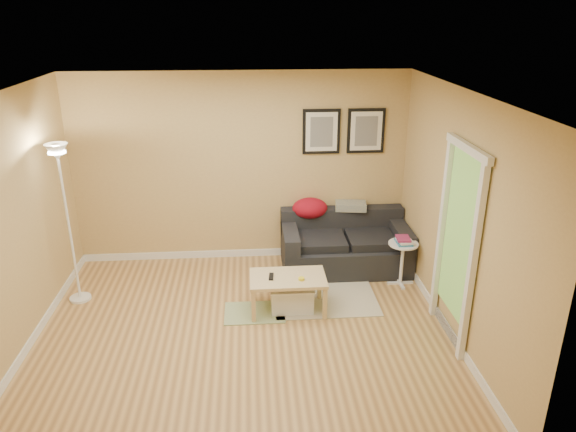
% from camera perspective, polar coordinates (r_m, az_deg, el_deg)
% --- Properties ---
extents(floor, '(4.50, 4.50, 0.00)m').
position_cam_1_polar(floor, '(6.00, -4.74, -12.53)').
color(floor, tan).
rests_on(floor, ground).
extents(ceiling, '(4.50, 4.50, 0.00)m').
position_cam_1_polar(ceiling, '(5.04, -5.66, 12.82)').
color(ceiling, white).
rests_on(ceiling, wall_back).
extents(wall_back, '(4.50, 0.00, 4.50)m').
position_cam_1_polar(wall_back, '(7.28, -5.03, 5.02)').
color(wall_back, tan).
rests_on(wall_back, ground).
extents(wall_front, '(4.50, 0.00, 4.50)m').
position_cam_1_polar(wall_front, '(3.62, -5.42, -13.11)').
color(wall_front, tan).
rests_on(wall_front, ground).
extents(wall_left, '(0.00, 4.00, 4.00)m').
position_cam_1_polar(wall_left, '(5.88, -27.65, -1.50)').
color(wall_left, tan).
rests_on(wall_left, ground).
extents(wall_right, '(0.00, 4.00, 4.00)m').
position_cam_1_polar(wall_right, '(5.80, 17.67, -0.30)').
color(wall_right, tan).
rests_on(wall_right, ground).
extents(baseboard_back, '(4.50, 0.02, 0.10)m').
position_cam_1_polar(baseboard_back, '(7.71, -4.73, -3.95)').
color(baseboard_back, white).
rests_on(baseboard_back, ground).
extents(baseboard_left, '(0.02, 4.00, 0.10)m').
position_cam_1_polar(baseboard_left, '(6.42, -25.64, -11.85)').
color(baseboard_left, white).
rests_on(baseboard_left, ground).
extents(baseboard_right, '(0.02, 4.00, 0.10)m').
position_cam_1_polar(baseboard_right, '(6.34, 16.31, -10.85)').
color(baseboard_right, white).
rests_on(baseboard_right, ground).
extents(sofa, '(1.70, 0.90, 0.75)m').
position_cam_1_polar(sofa, '(7.27, 6.14, -2.82)').
color(sofa, black).
rests_on(sofa, ground).
extents(red_throw, '(0.48, 0.36, 0.28)m').
position_cam_1_polar(red_throw, '(7.33, 2.35, 0.85)').
color(red_throw, maroon).
rests_on(red_throw, sofa).
extents(plaid_throw, '(0.45, 0.32, 0.10)m').
position_cam_1_polar(plaid_throw, '(7.43, 6.70, 1.09)').
color(plaid_throw, tan).
rests_on(plaid_throw, sofa).
extents(framed_print_left, '(0.50, 0.04, 0.60)m').
position_cam_1_polar(framed_print_left, '(7.19, 3.58, 8.98)').
color(framed_print_left, black).
rests_on(framed_print_left, wall_back).
extents(framed_print_right, '(0.50, 0.04, 0.60)m').
position_cam_1_polar(framed_print_right, '(7.30, 8.31, 8.98)').
color(framed_print_right, black).
rests_on(framed_print_right, wall_back).
extents(area_rug, '(1.25, 0.85, 0.01)m').
position_cam_1_polar(area_rug, '(6.63, 4.00, -8.90)').
color(area_rug, beige).
rests_on(area_rug, ground).
extents(green_runner, '(0.70, 0.50, 0.01)m').
position_cam_1_polar(green_runner, '(6.37, -3.59, -10.24)').
color(green_runner, '#668C4C').
rests_on(green_runner, ground).
extents(coffee_table, '(0.90, 0.57, 0.44)m').
position_cam_1_polar(coffee_table, '(6.31, -0.02, -8.27)').
color(coffee_table, '#D8BE84').
rests_on(coffee_table, ground).
extents(remote_control, '(0.06, 0.16, 0.02)m').
position_cam_1_polar(remote_control, '(6.19, -1.80, -6.47)').
color(remote_control, black).
rests_on(remote_control, coffee_table).
extents(tape_roll, '(0.07, 0.07, 0.03)m').
position_cam_1_polar(tape_roll, '(6.13, 1.44, -6.72)').
color(tape_roll, yellow).
rests_on(tape_roll, coffee_table).
extents(storage_bin, '(0.51, 0.37, 0.31)m').
position_cam_1_polar(storage_bin, '(6.36, 0.40, -8.65)').
color(storage_bin, white).
rests_on(storage_bin, ground).
extents(side_table, '(0.38, 0.38, 0.58)m').
position_cam_1_polar(side_table, '(7.00, 12.03, -4.99)').
color(side_table, white).
rests_on(side_table, ground).
extents(book_stack, '(0.19, 0.25, 0.08)m').
position_cam_1_polar(book_stack, '(6.86, 12.25, -2.55)').
color(book_stack, teal).
rests_on(book_stack, side_table).
extents(floor_lamp, '(0.25, 0.25, 1.96)m').
position_cam_1_polar(floor_lamp, '(6.72, -22.29, -1.36)').
color(floor_lamp, white).
rests_on(floor_lamp, ground).
extents(doorway, '(0.12, 1.01, 2.13)m').
position_cam_1_polar(doorway, '(5.75, 17.43, -3.41)').
color(doorway, white).
rests_on(doorway, ground).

